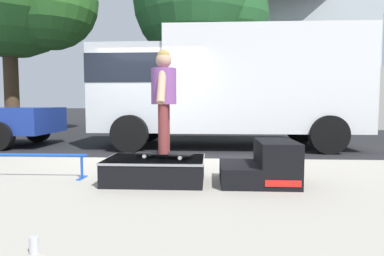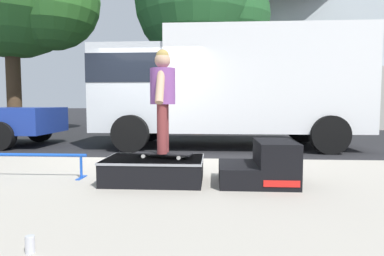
{
  "view_description": "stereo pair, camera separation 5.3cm",
  "coord_description": "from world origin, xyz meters",
  "px_view_note": "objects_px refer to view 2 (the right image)",
  "views": [
    {
      "loc": [
        1.46,
        -6.76,
        1.18
      ],
      "look_at": [
        1.12,
        -0.62,
        0.71
      ],
      "focal_mm": 30.85,
      "sensor_mm": 36.0,
      "label": 1
    },
    {
      "loc": [
        1.51,
        -6.76,
        1.18
      ],
      "look_at": [
        1.12,
        -0.62,
        0.71
      ],
      "focal_mm": 30.85,
      "sensor_mm": 36.0,
      "label": 2
    }
  ],
  "objects_px": {
    "skateboard": "(163,154)",
    "skate_box": "(154,169)",
    "kicker_ramp": "(263,166)",
    "grind_rail": "(33,159)",
    "street_tree_neighbour": "(204,6)",
    "soda_can": "(30,244)",
    "box_truck": "(226,84)",
    "skater_kid": "(163,93)"
  },
  "relations": [
    {
      "from": "skate_box",
      "to": "street_tree_neighbour",
      "type": "bearing_deg",
      "value": 87.22
    },
    {
      "from": "soda_can",
      "to": "street_tree_neighbour",
      "type": "bearing_deg",
      "value": 85.1
    },
    {
      "from": "kicker_ramp",
      "to": "skater_kid",
      "type": "bearing_deg",
      "value": 179.08
    },
    {
      "from": "grind_rail",
      "to": "skater_kid",
      "type": "height_order",
      "value": "skater_kid"
    },
    {
      "from": "street_tree_neighbour",
      "to": "grind_rail",
      "type": "bearing_deg",
      "value": -104.82
    },
    {
      "from": "street_tree_neighbour",
      "to": "skater_kid",
      "type": "bearing_deg",
      "value": -91.96
    },
    {
      "from": "skater_kid",
      "to": "box_truck",
      "type": "relative_size",
      "value": 0.2
    },
    {
      "from": "skate_box",
      "to": "skateboard",
      "type": "xyz_separation_m",
      "value": [
        0.12,
        0.02,
        0.2
      ]
    },
    {
      "from": "skate_box",
      "to": "skater_kid",
      "type": "bearing_deg",
      "value": 10.05
    },
    {
      "from": "grind_rail",
      "to": "box_truck",
      "type": "xyz_separation_m",
      "value": [
        2.89,
        4.47,
        1.32
      ]
    },
    {
      "from": "grind_rail",
      "to": "skater_kid",
      "type": "relative_size",
      "value": 1.14
    },
    {
      "from": "kicker_ramp",
      "to": "grind_rail",
      "type": "xyz_separation_m",
      "value": [
        -3.23,
        0.14,
        0.03
      ]
    },
    {
      "from": "skate_box",
      "to": "skateboard",
      "type": "relative_size",
      "value": 1.63
    },
    {
      "from": "kicker_ramp",
      "to": "skateboard",
      "type": "relative_size",
      "value": 1.22
    },
    {
      "from": "grind_rail",
      "to": "skateboard",
      "type": "xyz_separation_m",
      "value": [
        1.89,
        -0.12,
        0.11
      ]
    },
    {
      "from": "kicker_ramp",
      "to": "street_tree_neighbour",
      "type": "distance_m",
      "value": 9.55
    },
    {
      "from": "skateboard",
      "to": "box_truck",
      "type": "xyz_separation_m",
      "value": [
        1.0,
        4.59,
        1.2
      ]
    },
    {
      "from": "kicker_ramp",
      "to": "soda_can",
      "type": "xyz_separation_m",
      "value": [
        -1.95,
        -2.16,
        -0.17
      ]
    },
    {
      "from": "skater_kid",
      "to": "street_tree_neighbour",
      "type": "bearing_deg",
      "value": 88.04
    },
    {
      "from": "skate_box",
      "to": "grind_rail",
      "type": "bearing_deg",
      "value": 175.43
    },
    {
      "from": "skate_box",
      "to": "kicker_ramp",
      "type": "relative_size",
      "value": 1.34
    },
    {
      "from": "grind_rail",
      "to": "skate_box",
      "type": "bearing_deg",
      "value": -4.57
    },
    {
      "from": "skateboard",
      "to": "skater_kid",
      "type": "relative_size",
      "value": 0.59
    },
    {
      "from": "kicker_ramp",
      "to": "soda_can",
      "type": "bearing_deg",
      "value": -132.05
    },
    {
      "from": "skater_kid",
      "to": "kicker_ramp",
      "type": "bearing_deg",
      "value": -0.92
    },
    {
      "from": "skateboard",
      "to": "skater_kid",
      "type": "bearing_deg",
      "value": 0.0
    },
    {
      "from": "skateboard",
      "to": "street_tree_neighbour",
      "type": "relative_size",
      "value": 0.11
    },
    {
      "from": "skateboard",
      "to": "skate_box",
      "type": "bearing_deg",
      "value": -169.95
    },
    {
      "from": "box_truck",
      "to": "street_tree_neighbour",
      "type": "distance_m",
      "value": 4.94
    },
    {
      "from": "skater_kid",
      "to": "street_tree_neighbour",
      "type": "xyz_separation_m",
      "value": [
        0.29,
        8.35,
        3.5
      ]
    },
    {
      "from": "soda_can",
      "to": "street_tree_neighbour",
      "type": "xyz_separation_m",
      "value": [
        0.9,
        10.54,
        4.64
      ]
    },
    {
      "from": "skate_box",
      "to": "box_truck",
      "type": "distance_m",
      "value": 4.95
    },
    {
      "from": "grind_rail",
      "to": "street_tree_neighbour",
      "type": "height_order",
      "value": "street_tree_neighbour"
    },
    {
      "from": "kicker_ramp",
      "to": "skateboard",
      "type": "xyz_separation_m",
      "value": [
        -1.34,
        0.02,
        0.14
      ]
    },
    {
      "from": "skater_kid",
      "to": "street_tree_neighbour",
      "type": "relative_size",
      "value": 0.19
    },
    {
      "from": "skater_kid",
      "to": "soda_can",
      "type": "relative_size",
      "value": 10.91
    },
    {
      "from": "box_truck",
      "to": "street_tree_neighbour",
      "type": "xyz_separation_m",
      "value": [
        -0.72,
        3.76,
        3.12
      ]
    },
    {
      "from": "box_truck",
      "to": "street_tree_neighbour",
      "type": "height_order",
      "value": "street_tree_neighbour"
    },
    {
      "from": "skate_box",
      "to": "soda_can",
      "type": "distance_m",
      "value": 2.22
    },
    {
      "from": "skate_box",
      "to": "kicker_ramp",
      "type": "height_order",
      "value": "kicker_ramp"
    },
    {
      "from": "skate_box",
      "to": "box_truck",
      "type": "bearing_deg",
      "value": 76.33
    },
    {
      "from": "skate_box",
      "to": "street_tree_neighbour",
      "type": "height_order",
      "value": "street_tree_neighbour"
    }
  ]
}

